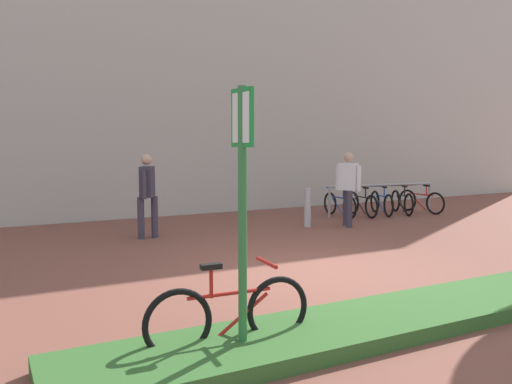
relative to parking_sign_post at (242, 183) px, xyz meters
The scene contains 9 objects.
ground_plane 3.81m from the parking_sign_post, 44.13° to the left, with size 60.00×60.00×0.00m, color brown.
building_facade 10.53m from the parking_sign_post, 75.60° to the left, with size 28.00×1.20×10.00m, color #B2ADA3.
planter_strip 2.31m from the parking_sign_post, ahead, with size 7.00×1.10×0.16m, color #336028.
parking_sign_post is the anchor object (origin of this frame).
bike_at_sign 1.29m from the parking_sign_post, 96.54° to the left, with size 1.68×0.42×0.86m.
bike_rack_cluster 10.03m from the parking_sign_post, 41.74° to the left, with size 3.19×1.93×0.83m.
bollard_steel 7.54m from the parking_sign_post, 52.20° to the left, with size 0.16×0.16×0.90m, color #ADADB2.
person_suited_navy 6.30m from the parking_sign_post, 81.79° to the left, with size 0.44×0.55×1.72m.
person_casual_tan 7.75m from the parking_sign_post, 45.41° to the left, with size 0.41×0.54×1.72m.
Camera 1 is at (-4.54, -6.59, 2.00)m, focal length 36.79 mm.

